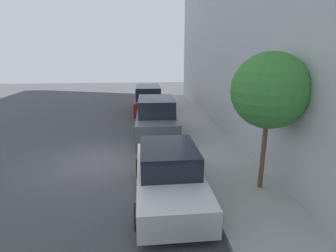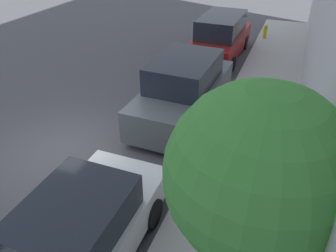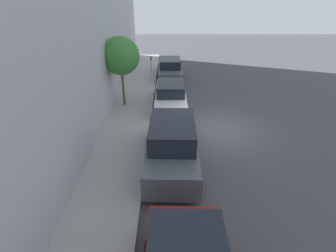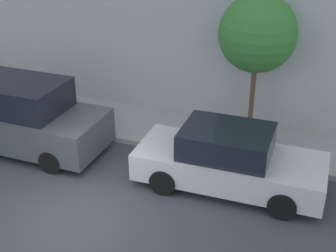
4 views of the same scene
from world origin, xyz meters
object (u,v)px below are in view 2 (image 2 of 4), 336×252
parked_minivan_fourth (221,37)px  street_tree (257,174)px  fire_hydrant (265,31)px  parked_suv_third (184,90)px  parked_sedan_second (76,239)px

parked_minivan_fourth → street_tree: street_tree is taller
fire_hydrant → parked_suv_third: bearing=-99.0°
fire_hydrant → parked_minivan_fourth: bearing=-117.7°
parked_sedan_second → parked_suv_third: 5.88m
parked_sedan_second → parked_minivan_fourth: 11.73m
parked_sedan_second → parked_minivan_fourth: size_ratio=0.91×
parked_minivan_fourth → fire_hydrant: parked_minivan_fourth is taller
parked_sedan_second → parked_suv_third: bearing=90.0°
parked_suv_third → fire_hydrant: size_ratio=7.02×
parked_suv_third → street_tree: (2.81, -5.88, 2.15)m
parked_sedan_second → parked_minivan_fourth: (-0.24, 11.73, 0.20)m
parked_suv_third → fire_hydrant: (1.44, 9.02, -0.44)m
fire_hydrant → parked_sedan_second: bearing=-95.5°
parked_sedan_second → fire_hydrant: size_ratio=6.53×
parked_sedan_second → parked_suv_third: (-0.01, 5.88, 0.21)m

